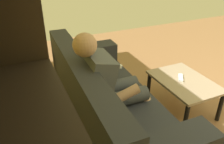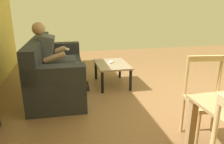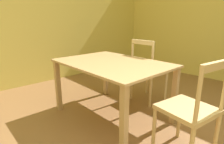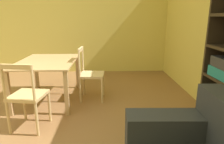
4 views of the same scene
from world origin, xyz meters
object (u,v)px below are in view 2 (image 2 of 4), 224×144
(dining_chair_facing_couch, at_px, (208,101))
(couch, at_px, (55,71))
(person_lounging, at_px, (55,56))
(coffee_table, at_px, (112,67))
(tv_remote, at_px, (111,62))

(dining_chair_facing_couch, bearing_deg, couch, 40.64)
(person_lounging, relative_size, coffee_table, 1.46)
(person_lounging, relative_size, dining_chair_facing_couch, 1.28)
(coffee_table, xyz_separation_m, tv_remote, (0.06, 0.01, 0.07))
(person_lounging, distance_m, tv_remote, 1.02)
(person_lounging, xyz_separation_m, dining_chair_facing_couch, (-1.87, -1.62, -0.15))
(person_lounging, distance_m, dining_chair_facing_couch, 2.48)
(coffee_table, height_order, dining_chair_facing_couch, dining_chair_facing_couch)
(dining_chair_facing_couch, bearing_deg, person_lounging, 41.00)
(coffee_table, xyz_separation_m, dining_chair_facing_couch, (-1.92, -0.61, 0.11))
(couch, xyz_separation_m, person_lounging, (-0.04, -0.01, 0.28))
(tv_remote, height_order, dining_chair_facing_couch, dining_chair_facing_couch)
(coffee_table, height_order, tv_remote, tv_remote)
(couch, height_order, coffee_table, couch)
(tv_remote, bearing_deg, dining_chair_facing_couch, 143.61)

